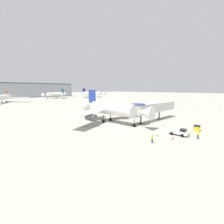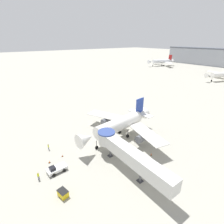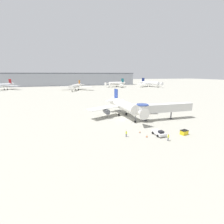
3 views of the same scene
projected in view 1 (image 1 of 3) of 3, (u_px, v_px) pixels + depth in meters
The scene contains 13 objects.
ground_plane at pixel (114, 125), 41.83m from camera, with size 800.00×800.00×0.00m, color #9E9B8E.
main_airplane at pixel (110, 109), 44.85m from camera, with size 28.25×24.93×9.77m.
jet_bridge at pixel (152, 108), 46.74m from camera, with size 21.28×4.10×5.97m.
pushback_tug_white at pixel (179, 132), 32.93m from camera, with size 2.53×4.17×1.52m.
service_container_yellow at pixel (197, 128), 36.53m from camera, with size 2.19×1.70×1.22m.
traffic_cone_starboard_wing at pixel (132, 117), 53.31m from camera, with size 0.37×0.37×0.61m.
traffic_cone_near_nose at pixel (157, 135), 32.38m from camera, with size 0.36×0.36×0.61m.
traffic_cone_apron_front at pixel (173, 137), 30.30m from camera, with size 0.43×0.43×0.72m.
ground_crew_marshaller at pixel (198, 134), 30.32m from camera, with size 0.28×0.38×1.78m.
ground_crew_wing_walker at pixel (152, 138), 27.93m from camera, with size 0.38×0.33×1.70m.
background_jet_orange_tail at pixel (3, 97), 110.03m from camera, with size 32.22×29.89×9.51m.
background_jet_navy_tail at pixel (92, 93), 185.02m from camera, with size 36.34×34.93×10.78m.
background_jet_teal_tail at pixel (55, 94), 161.12m from camera, with size 28.04×28.41×10.34m.
Camera 1 is at (-28.22, -29.44, 10.06)m, focal length 24.00 mm.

